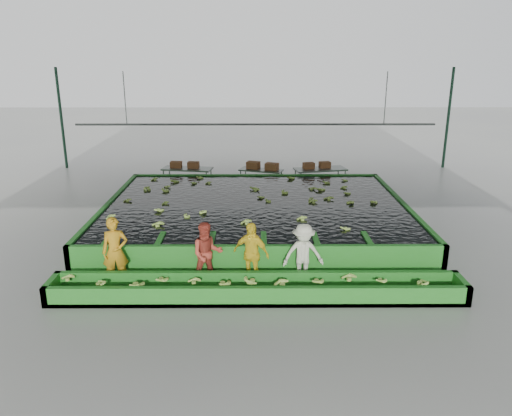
{
  "coord_description": "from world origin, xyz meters",
  "views": [
    {
      "loc": [
        -0.07,
        -14.47,
        5.69
      ],
      "look_at": [
        0.0,
        0.5,
        1.0
      ],
      "focal_mm": 35.0,
      "sensor_mm": 36.0,
      "label": 1
    }
  ],
  "objects_px": {
    "box_stack_right": "(317,168)",
    "worker_b": "(207,254)",
    "packing_table_right": "(320,180)",
    "flotation_tank": "(256,215)",
    "sorting_trough": "(257,289)",
    "box_stack_left": "(185,168)",
    "worker_c": "(251,254)",
    "worker_d": "(303,254)",
    "packing_table_left": "(188,179)",
    "worker_a": "(115,251)",
    "box_stack_mid": "(262,169)",
    "packing_table_mid": "(261,179)"
  },
  "relations": [
    {
      "from": "worker_a",
      "to": "packing_table_right",
      "type": "distance_m",
      "value": 10.94
    },
    {
      "from": "flotation_tank",
      "to": "box_stack_left",
      "type": "relative_size",
      "value": 8.17
    },
    {
      "from": "worker_c",
      "to": "packing_table_mid",
      "type": "distance_m",
      "value": 9.43
    },
    {
      "from": "worker_b",
      "to": "box_stack_right",
      "type": "relative_size",
      "value": 1.4
    },
    {
      "from": "sorting_trough",
      "to": "worker_a",
      "type": "bearing_deg",
      "value": 167.35
    },
    {
      "from": "packing_table_right",
      "to": "worker_b",
      "type": "bearing_deg",
      "value": -114.13
    },
    {
      "from": "box_stack_mid",
      "to": "worker_a",
      "type": "bearing_deg",
      "value": -112.28
    },
    {
      "from": "sorting_trough",
      "to": "worker_a",
      "type": "xyz_separation_m",
      "value": [
        -3.56,
        0.8,
        0.64
      ]
    },
    {
      "from": "sorting_trough",
      "to": "box_stack_left",
      "type": "relative_size",
      "value": 8.17
    },
    {
      "from": "box_stack_left",
      "to": "packing_table_left",
      "type": "bearing_deg",
      "value": -22.38
    },
    {
      "from": "flotation_tank",
      "to": "sorting_trough",
      "type": "bearing_deg",
      "value": -90.0
    },
    {
      "from": "flotation_tank",
      "to": "packing_table_right",
      "type": "distance_m",
      "value": 5.38
    },
    {
      "from": "flotation_tank",
      "to": "box_stack_right",
      "type": "relative_size",
      "value": 8.51
    },
    {
      "from": "packing_table_left",
      "to": "flotation_tank",
      "type": "bearing_deg",
      "value": -59.19
    },
    {
      "from": "packing_table_left",
      "to": "worker_a",
      "type": "bearing_deg",
      "value": -94.02
    },
    {
      "from": "worker_c",
      "to": "packing_table_right",
      "type": "relative_size",
      "value": 0.76
    },
    {
      "from": "box_stack_mid",
      "to": "worker_c",
      "type": "bearing_deg",
      "value": -92.73
    },
    {
      "from": "box_stack_right",
      "to": "worker_b",
      "type": "bearing_deg",
      "value": -113.19
    },
    {
      "from": "worker_a",
      "to": "packing_table_left",
      "type": "relative_size",
      "value": 0.85
    },
    {
      "from": "worker_b",
      "to": "worker_d",
      "type": "relative_size",
      "value": 1.02
    },
    {
      "from": "worker_c",
      "to": "packing_table_mid",
      "type": "bearing_deg",
      "value": 112.26
    },
    {
      "from": "worker_c",
      "to": "box_stack_left",
      "type": "distance_m",
      "value": 9.68
    },
    {
      "from": "sorting_trough",
      "to": "packing_table_mid",
      "type": "xyz_separation_m",
      "value": [
        0.25,
        10.22,
        0.17
      ]
    },
    {
      "from": "box_stack_left",
      "to": "box_stack_right",
      "type": "xyz_separation_m",
      "value": [
        5.62,
        -0.25,
        0.03
      ]
    },
    {
      "from": "worker_a",
      "to": "packing_table_left",
      "type": "bearing_deg",
      "value": 73.34
    },
    {
      "from": "box_stack_left",
      "to": "box_stack_right",
      "type": "bearing_deg",
      "value": -2.51
    },
    {
      "from": "sorting_trough",
      "to": "worker_b",
      "type": "relative_size",
      "value": 6.07
    },
    {
      "from": "box_stack_right",
      "to": "worker_c",
      "type": "bearing_deg",
      "value": -106.97
    },
    {
      "from": "packing_table_right",
      "to": "box_stack_left",
      "type": "relative_size",
      "value": 1.77
    },
    {
      "from": "box_stack_right",
      "to": "flotation_tank",
      "type": "bearing_deg",
      "value": -119.0
    },
    {
      "from": "packing_table_left",
      "to": "packing_table_right",
      "type": "distance_m",
      "value": 5.67
    },
    {
      "from": "flotation_tank",
      "to": "worker_d",
      "type": "bearing_deg",
      "value": -74.65
    },
    {
      "from": "flotation_tank",
      "to": "box_stack_left",
      "type": "distance_m",
      "value": 5.81
    },
    {
      "from": "worker_a",
      "to": "box_stack_mid",
      "type": "xyz_separation_m",
      "value": [
        3.87,
        9.45,
        -0.05
      ]
    },
    {
      "from": "worker_b",
      "to": "packing_table_left",
      "type": "xyz_separation_m",
      "value": [
        -1.67,
        9.19,
        -0.35
      ]
    },
    {
      "from": "worker_a",
      "to": "worker_b",
      "type": "xyz_separation_m",
      "value": [
        2.31,
        0.0,
        -0.07
      ]
    },
    {
      "from": "packing_table_mid",
      "to": "packing_table_left",
      "type": "bearing_deg",
      "value": -175.96
    },
    {
      "from": "worker_c",
      "to": "sorting_trough",
      "type": "bearing_deg",
      "value": -55.26
    },
    {
      "from": "packing_table_right",
      "to": "box_stack_left",
      "type": "height_order",
      "value": "box_stack_left"
    },
    {
      "from": "worker_c",
      "to": "box_stack_right",
      "type": "relative_size",
      "value": 1.41
    },
    {
      "from": "box_stack_right",
      "to": "worker_d",
      "type": "bearing_deg",
      "value": -98.97
    },
    {
      "from": "packing_table_left",
      "to": "box_stack_right",
      "type": "distance_m",
      "value": 5.54
    },
    {
      "from": "worker_c",
      "to": "worker_d",
      "type": "xyz_separation_m",
      "value": [
        1.32,
        0.0,
        -0.02
      ]
    },
    {
      "from": "box_stack_left",
      "to": "worker_c",
      "type": "bearing_deg",
      "value": -72.67
    },
    {
      "from": "packing_table_right",
      "to": "flotation_tank",
      "type": "bearing_deg",
      "value": -120.7
    },
    {
      "from": "worker_b",
      "to": "box_stack_right",
      "type": "height_order",
      "value": "worker_b"
    },
    {
      "from": "packing_table_left",
      "to": "box_stack_mid",
      "type": "distance_m",
      "value": 3.26
    },
    {
      "from": "sorting_trough",
      "to": "box_stack_left",
      "type": "distance_m",
      "value": 10.51
    },
    {
      "from": "worker_b",
      "to": "box_stack_mid",
      "type": "height_order",
      "value": "worker_b"
    },
    {
      "from": "worker_c",
      "to": "packing_table_left",
      "type": "bearing_deg",
      "value": 131.43
    }
  ]
}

